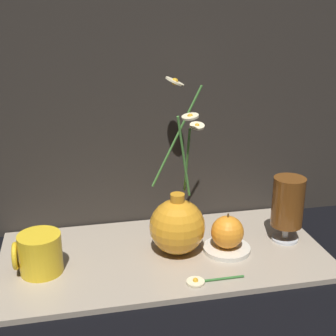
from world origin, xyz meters
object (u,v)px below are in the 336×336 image
Objects in this scene: vase_with_flowers at (178,225)px; orange_fruit at (227,232)px; yellow_mug at (39,254)px; tea_glass at (288,204)px.

vase_with_flowers is 0.11m from orange_fruit.
yellow_mug is 0.40m from orange_fruit.
vase_with_flowers reaches higher than tea_glass.
yellow_mug is at bearing -179.67° from orange_fruit.
vase_with_flowers is 2.41× the size of tea_glass.
orange_fruit is at bearing 0.33° from yellow_mug.
tea_glass reaches higher than yellow_mug.
vase_with_flowers is at bearing 180.00° from tea_glass.
tea_glass is (0.55, 0.02, 0.05)m from yellow_mug.
orange_fruit is at bearing -173.51° from tea_glass.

